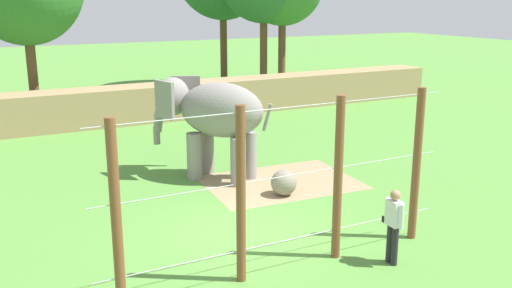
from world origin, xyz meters
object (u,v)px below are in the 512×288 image
zookeeper (394,223)px  feed_trough (239,125)px  elephant (212,114)px  enrichment_ball (284,183)px

zookeeper → feed_trough: size_ratio=1.13×
elephant → zookeeper: (0.99, -7.38, -1.15)m
elephant → enrichment_ball: size_ratio=4.88×
enrichment_ball → feed_trough: (2.50, 8.10, -0.16)m
elephant → enrichment_ball: elephant is taller
zookeeper → feed_trough: bearing=78.5°
elephant → zookeeper: size_ratio=2.21×
elephant → feed_trough: (3.63, 5.57, -1.85)m
enrichment_ball → zookeeper: bearing=-91.7°
zookeeper → feed_trough: zookeeper is taller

